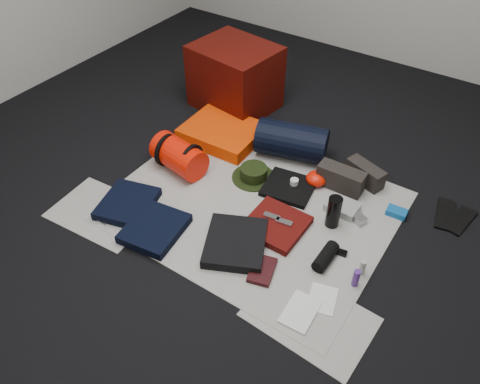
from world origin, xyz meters
The scene contains 37 objects.
floor centered at (0.00, 0.00, -0.01)m, with size 4.50×4.50×0.02m, color black.
newspaper_mat centered at (0.00, 0.00, 0.00)m, with size 1.60×1.30×0.01m, color beige.
newspaper_sheet_front_left centered at (-0.70, -0.55, 0.00)m, with size 0.58×0.40×0.00m, color beige.
newspaper_sheet_front_right centered at (0.65, -0.50, 0.00)m, with size 0.58×0.40×0.00m, color beige.
red_cabinet centered at (-0.71, 0.87, 0.24)m, with size 0.57×0.48×0.48m, color #480A05.
sleeping_pad centered at (-0.54, 0.45, 0.05)m, with size 0.52×0.42×0.09m, color #F43D02.
stuff_sack centered at (-0.57, 0.02, 0.11)m, with size 0.21×0.21×0.35m, color red.
sack_strap_left centered at (-0.67, 0.02, 0.11)m, with size 0.22×0.22×0.03m, color black.
sack_strap_right centered at (-0.47, 0.02, 0.11)m, with size 0.22×0.22×0.03m, color black.
navy_duffel centered at (-0.04, 0.54, 0.13)m, with size 0.24×0.24×0.46m, color black.
boonie_brim centered at (-0.12, 0.21, 0.01)m, with size 0.28×0.28×0.01m, color black.
boonie_crown centered at (-0.12, 0.21, 0.05)m, with size 0.17×0.17×0.07m, color black.
hiking_boot_left centered at (0.37, 0.43, 0.08)m, with size 0.29×0.11×0.14m, color #292420.
hiking_boot_right centered at (0.47, 0.57, 0.07)m, with size 0.25×0.09×0.13m, color #292420.
flip_flop_left centered at (0.99, 0.56, 0.01)m, with size 0.10×0.27×0.01m, color black.
flip_flop_right centered at (1.08, 0.55, 0.01)m, with size 0.09×0.25×0.01m, color black.
trousers_navy_a centered at (-0.60, -0.43, 0.03)m, with size 0.29×0.33×0.05m, color black.
trousers_navy_b centered at (-0.33, -0.49, 0.03)m, with size 0.29×0.34×0.05m, color black.
trousers_charcoal centered at (0.11, -0.33, 0.03)m, with size 0.32×0.36×0.06m, color black.
black_tshirt centered at (0.12, 0.24, 0.02)m, with size 0.30×0.28×0.03m, color black.
red_shirt centered at (0.22, -0.09, 0.03)m, with size 0.32×0.32×0.04m, color #4B0A08.
orange_stuff_sack centered at (0.23, 0.38, 0.05)m, with size 0.13×0.13×0.08m, color red.
first_aid_pouch centered at (0.47, 0.25, 0.03)m, with size 0.18×0.14×0.05m, color gray.
water_bottle centered at (0.47, 0.11, 0.11)m, with size 0.08×0.08×0.20m, color black.
speaker centered at (0.56, -0.15, 0.04)m, with size 0.07×0.07×0.19m, color black.
compact_camera centered at (0.58, 0.22, 0.03)m, with size 0.10×0.06×0.04m, color #A9AAAE.
cyan_case centered at (0.75, 0.39, 0.02)m, with size 0.11×0.07×0.04m, color #0F5193.
toiletry_purple centered at (0.75, -0.21, 0.06)m, with size 0.04×0.04×0.11m, color #4C277E.
toiletry_clear centered at (0.75, -0.12, 0.05)m, with size 0.03×0.03×0.09m, color #9FA39F.
paperback_book centered at (0.32, -0.40, 0.02)m, with size 0.12×0.18×0.03m, color black.
map_booklet centered at (0.60, -0.51, 0.01)m, with size 0.14×0.21×0.01m, color silver.
map_printout centered at (0.66, -0.38, 0.01)m, with size 0.13×0.17×0.01m, color silver.
sunglasses centered at (0.60, -0.06, 0.02)m, with size 0.09×0.03×0.02m, color black.
key_cluster centered at (-0.63, -0.59, 0.01)m, with size 0.06×0.06×0.01m, color #A9AAAE.
tape_roll centered at (0.14, 0.27, 0.05)m, with size 0.05×0.05×0.04m, color beige.
energy_bar_a centered at (0.18, -0.07, 0.06)m, with size 0.10×0.04×0.01m, color #A9AAAE.
energy_bar_b centered at (0.26, -0.07, 0.06)m, with size 0.10×0.04×0.01m, color #A9AAAE.
Camera 1 is at (1.06, -1.72, 1.95)m, focal length 35.00 mm.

